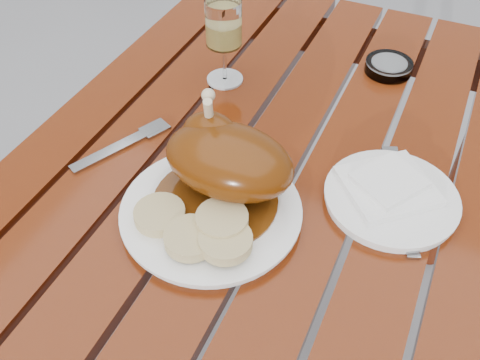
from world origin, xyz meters
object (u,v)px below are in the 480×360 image
(dinner_plate, at_px, (211,212))
(side_plate, at_px, (391,199))
(table, at_px, (260,286))
(wine_glass, at_px, (224,42))
(ashtray, at_px, (389,67))

(dinner_plate, bearing_deg, side_plate, 30.22)
(table, xyz_separation_m, dinner_plate, (-0.03, -0.15, 0.38))
(wine_glass, distance_m, side_plate, 0.42)
(dinner_plate, height_order, ashtray, ashtray)
(wine_glass, bearing_deg, dinner_plate, -67.78)
(dinner_plate, distance_m, wine_glass, 0.36)
(ashtray, bearing_deg, wine_glass, -150.52)
(dinner_plate, height_order, side_plate, same)
(table, xyz_separation_m, ashtray, (0.12, 0.34, 0.39))
(dinner_plate, distance_m, ashtray, 0.51)
(table, xyz_separation_m, side_plate, (0.21, -0.01, 0.38))
(dinner_plate, xyz_separation_m, wine_glass, (-0.13, 0.33, 0.07))
(wine_glass, xyz_separation_m, ashtray, (0.28, 0.16, -0.07))
(dinner_plate, relative_size, ashtray, 2.90)
(wine_glass, relative_size, side_plate, 0.81)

